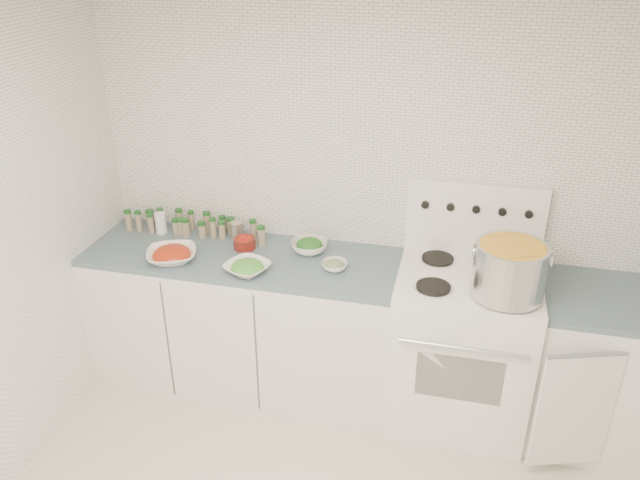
{
  "coord_description": "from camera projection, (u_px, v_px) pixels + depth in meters",
  "views": [
    {
      "loc": [
        0.38,
        -1.84,
        2.61
      ],
      "look_at": [
        -0.34,
        1.14,
        1.08
      ],
      "focal_mm": 35.0,
      "sensor_mm": 36.0,
      "label": 1
    }
  ],
  "objects": [
    {
      "name": "salt_canister",
      "position": [
        161.0,
        223.0,
        3.88
      ],
      "size": [
        0.08,
        0.08,
        0.13
      ],
      "primitive_type": "cylinder",
      "rotation": [
        0.0,
        0.0,
        0.2
      ],
      "color": "white",
      "rests_on": "counter_left"
    },
    {
      "name": "bowl_snowpea",
      "position": [
        247.0,
        268.0,
        3.44
      ],
      "size": [
        0.31,
        0.31,
        0.08
      ],
      "color": "white",
      "rests_on": "counter_left"
    },
    {
      "name": "bowl_tomato",
      "position": [
        172.0,
        255.0,
        3.56
      ],
      "size": [
        0.37,
        0.37,
        0.09
      ],
      "color": "white",
      "rests_on": "counter_left"
    },
    {
      "name": "room_walls",
      "position": [
        338.0,
        270.0,
        2.15
      ],
      "size": [
        3.54,
        3.04,
        2.52
      ],
      "color": "white",
      "rests_on": "ground"
    },
    {
      "name": "bowl_zucchini",
      "position": [
        335.0,
        265.0,
        3.48
      ],
      "size": [
        0.18,
        0.18,
        0.06
      ],
      "color": "white",
      "rests_on": "counter_left"
    },
    {
      "name": "tin_can",
      "position": [
        237.0,
        230.0,
        3.83
      ],
      "size": [
        0.09,
        0.09,
        0.1
      ],
      "primitive_type": "cylinder",
      "rotation": [
        0.0,
        0.0,
        -0.24
      ],
      "color": "#B5AA99",
      "rests_on": "counter_left"
    },
    {
      "name": "stove",
      "position": [
        461.0,
        342.0,
        3.55
      ],
      "size": [
        0.76,
        0.7,
        1.36
      ],
      "color": "white",
      "rests_on": "ground"
    },
    {
      "name": "stock_pot",
      "position": [
        510.0,
        268.0,
        3.1
      ],
      "size": [
        0.38,
        0.36,
        0.28
      ],
      "rotation": [
        0.0,
        0.0,
        0.05
      ],
      "color": "silver",
      "rests_on": "stove"
    },
    {
      "name": "counter_right",
      "position": [
        614.0,
        370.0,
        3.4
      ],
      "size": [
        0.89,
        0.75,
        0.9
      ],
      "color": "white",
      "rests_on": "ground"
    },
    {
      "name": "counter_left",
      "position": [
        246.0,
        319.0,
        3.85
      ],
      "size": [
        1.85,
        0.62,
        0.9
      ],
      "color": "white",
      "rests_on": "ground"
    },
    {
      "name": "bowl_pepper",
      "position": [
        245.0,
        242.0,
        3.71
      ],
      "size": [
        0.13,
        0.13,
        0.08
      ],
      "color": "maroon",
      "rests_on": "counter_left"
    },
    {
      "name": "spice_cluster",
      "position": [
        191.0,
        224.0,
        3.88
      ],
      "size": [
        0.93,
        0.16,
        0.14
      ],
      "color": "gray",
      "rests_on": "counter_left"
    },
    {
      "name": "bowl_broccoli",
      "position": [
        309.0,
        246.0,
        3.66
      ],
      "size": [
        0.28,
        0.28,
        0.09
      ],
      "color": "white",
      "rests_on": "counter_left"
    }
  ]
}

